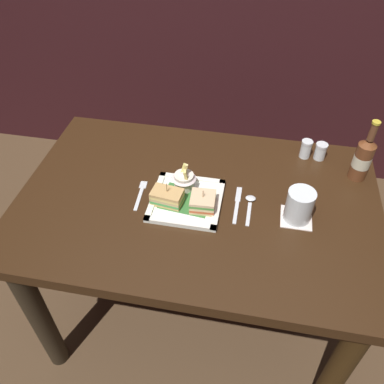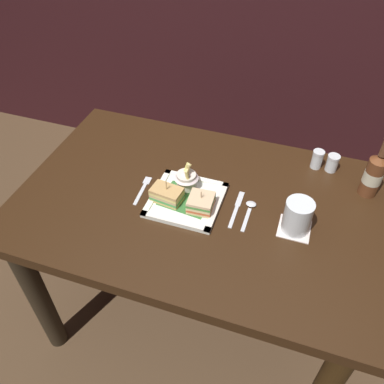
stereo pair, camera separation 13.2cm
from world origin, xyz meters
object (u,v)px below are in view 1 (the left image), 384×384
at_px(sandwich_half_right, 203,202).
at_px(beer_bottle, 363,158).
at_px(water_glass, 299,207).
at_px(fork, 141,193).
at_px(dining_table, 197,224).
at_px(knife, 237,203).
at_px(salt_shaker, 306,150).
at_px(pepper_shaker, 320,152).
at_px(sandwich_half_left, 167,197).
at_px(square_plate, 186,200).
at_px(fries_cup, 184,178).
at_px(spoon, 250,203).

relative_size(sandwich_half_right, beer_bottle, 0.36).
height_order(water_glass, fork, water_glass).
distance_m(dining_table, sandwich_half_right, 0.17).
distance_m(knife, salt_shaker, 0.38).
bearing_deg(pepper_shaker, sandwich_half_left, -145.65).
bearing_deg(salt_shaker, dining_table, -139.74).
relative_size(sandwich_half_right, pepper_shaker, 1.31).
relative_size(fork, knife, 0.83).
height_order(square_plate, pepper_shaker, pepper_shaker).
distance_m(sandwich_half_right, water_glass, 0.31).
relative_size(fries_cup, spoon, 0.74).
distance_m(fork, spoon, 0.38).
height_order(fork, knife, same).
height_order(water_glass, pepper_shaker, water_glass).
distance_m(square_plate, knife, 0.17).
bearing_deg(dining_table, sandwich_half_left, -155.43).
distance_m(beer_bottle, salt_shaker, 0.21).
relative_size(sandwich_half_right, fork, 0.59).
relative_size(dining_table, fork, 8.50).
bearing_deg(water_glass, fries_cup, 170.29).
xyz_separation_m(spoon, salt_shaker, (0.18, 0.29, 0.03)).
bearing_deg(water_glass, beer_bottle, 49.32).
bearing_deg(beer_bottle, fork, -162.67).
bearing_deg(water_glass, dining_table, 175.29).
bearing_deg(fries_cup, water_glass, -9.71).
bearing_deg(salt_shaker, fries_cup, -147.27).
height_order(knife, spoon, spoon).
relative_size(fries_cup, beer_bottle, 0.43).
distance_m(fries_cup, knife, 0.20).
xyz_separation_m(sandwich_half_right, fork, (-0.22, 0.03, -0.03)).
xyz_separation_m(square_plate, sandwich_half_left, (-0.06, -0.02, 0.03)).
bearing_deg(sandwich_half_left, dining_table, 24.57).
height_order(dining_table, fries_cup, fries_cup).
height_order(dining_table, water_glass, water_glass).
relative_size(spoon, pepper_shaker, 2.10).
relative_size(sandwich_half_left, pepper_shaker, 1.66).
relative_size(square_plate, salt_shaker, 3.27).
relative_size(water_glass, pepper_shaker, 1.70).
height_order(sandwich_half_left, fries_cup, fries_cup).
xyz_separation_m(sandwich_half_right, beer_bottle, (0.52, 0.26, 0.05)).
xyz_separation_m(dining_table, beer_bottle, (0.54, 0.22, 0.21)).
xyz_separation_m(sandwich_half_right, spoon, (0.15, 0.06, -0.03)).
bearing_deg(knife, sandwich_half_right, -156.34).
bearing_deg(sandwich_half_right, sandwich_half_left, 180.00).
bearing_deg(square_plate, sandwich_half_right, -21.40).
bearing_deg(salt_shaker, sandwich_half_left, -142.56).
height_order(dining_table, pepper_shaker, pepper_shaker).
bearing_deg(fork, beer_bottle, 17.33).
bearing_deg(fork, fries_cup, 18.83).
bearing_deg(fries_cup, salt_shaker, 32.73).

